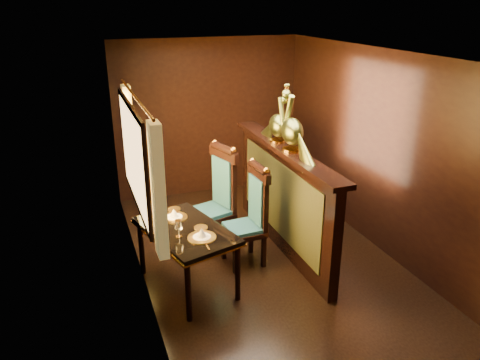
% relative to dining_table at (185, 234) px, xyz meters
% --- Properties ---
extents(ground, '(5.00, 5.00, 0.00)m').
position_rel_dining_table_xyz_m(ground, '(1.06, 0.16, -0.65)').
color(ground, black).
rests_on(ground, ground).
extents(room_shell, '(3.04, 5.04, 2.52)m').
position_rel_dining_table_xyz_m(room_shell, '(0.97, 0.18, 0.93)').
color(room_shell, black).
rests_on(room_shell, ground).
extents(partition, '(0.26, 2.70, 1.36)m').
position_rel_dining_table_xyz_m(partition, '(1.38, 0.46, 0.06)').
color(partition, black).
rests_on(partition, ground).
extents(dining_table, '(1.05, 1.38, 0.92)m').
position_rel_dining_table_xyz_m(dining_table, '(0.00, 0.00, 0.00)').
color(dining_table, black).
rests_on(dining_table, ground).
extents(chair_left, '(0.48, 0.51, 1.28)m').
position_rel_dining_table_xyz_m(chair_left, '(0.89, 0.26, 0.01)').
color(chair_left, black).
rests_on(chair_left, ground).
extents(chair_right, '(0.62, 0.64, 1.38)m').
position_rel_dining_table_xyz_m(chair_right, '(0.63, 0.79, 0.07)').
color(chair_right, black).
rests_on(chair_right, ground).
extents(peacock_left, '(0.24, 0.64, 0.76)m').
position_rel_dining_table_xyz_m(peacock_left, '(1.38, 0.29, 1.09)').
color(peacock_left, '#1B5332').
rests_on(peacock_left, partition).
extents(peacock_right, '(0.21, 0.57, 0.68)m').
position_rel_dining_table_xyz_m(peacock_right, '(1.38, 0.69, 1.05)').
color(peacock_right, '#1B5332').
rests_on(peacock_right, partition).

